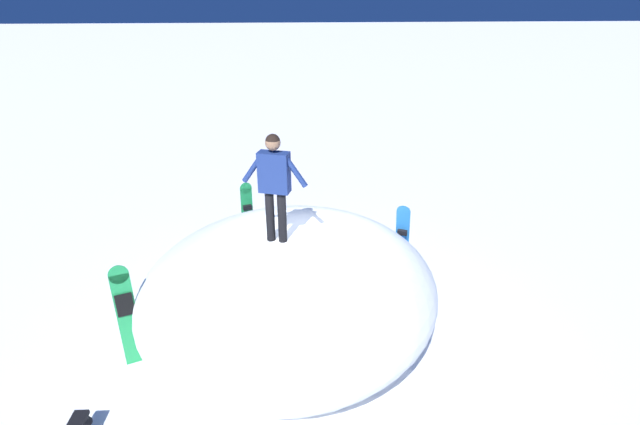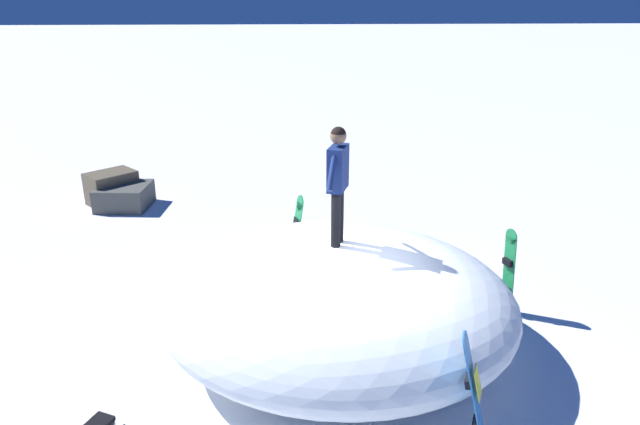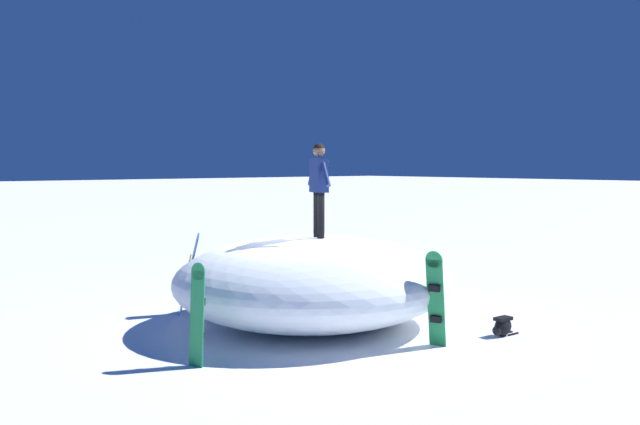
% 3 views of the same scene
% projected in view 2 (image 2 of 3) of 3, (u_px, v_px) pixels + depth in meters
% --- Properties ---
extents(ground, '(240.00, 240.00, 0.00)m').
position_uv_depth(ground, '(358.00, 365.00, 8.52)').
color(ground, white).
extents(snow_mound, '(6.23, 6.53, 1.71)m').
position_uv_depth(snow_mound, '(336.00, 300.00, 8.62)').
color(snow_mound, white).
rests_on(snow_mound, ground).
extents(snowboarder_standing, '(1.02, 0.43, 1.77)m').
position_uv_depth(snowboarder_standing, '(338.00, 175.00, 8.11)').
color(snowboarder_standing, black).
rests_on(snowboarder_standing, snow_mound).
extents(snowboard_primary_upright, '(0.37, 0.36, 1.66)m').
position_uv_depth(snowboard_primary_upright, '(296.00, 235.00, 10.97)').
color(snowboard_primary_upright, '#1E8C47').
rests_on(snowboard_primary_upright, ground).
extents(snowboard_secondary_upright, '(0.43, 0.51, 1.69)m').
position_uv_depth(snowboard_secondary_upright, '(475.00, 396.00, 6.52)').
color(snowboard_secondary_upright, '#2672BF').
rests_on(snowboard_secondary_upright, ground).
extents(snowboard_tertiary_upright, '(0.29, 0.22, 1.59)m').
position_uv_depth(snowboard_tertiary_upright, '(508.00, 271.00, 9.62)').
color(snowboard_tertiary_upright, '#1E8C47').
rests_on(snowboard_tertiary_upright, ground).
extents(backpack_far, '(0.25, 0.59, 0.35)m').
position_uv_depth(backpack_far, '(221.00, 262.00, 11.40)').
color(backpack_far, black).
rests_on(backpack_far, ground).
extents(rock_outcrop, '(1.72, 1.81, 0.86)m').
position_uv_depth(rock_outcrop, '(118.00, 192.00, 14.98)').
color(rock_outcrop, '#4E4F48').
rests_on(rock_outcrop, ground).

